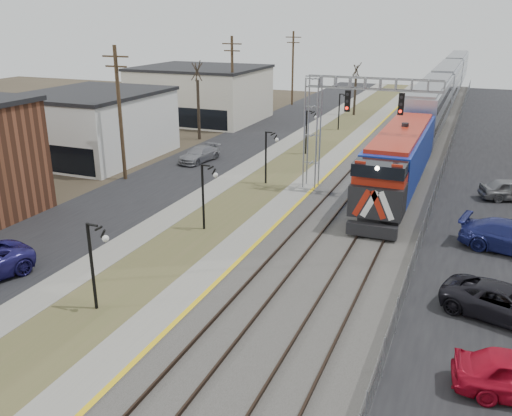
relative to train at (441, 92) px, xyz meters
The scene contains 17 objects.
street_west 34.03m from the train, 120.09° to the right, with size 7.00×120.00×0.04m, color black.
sidewalk 32.02m from the train, 113.08° to the right, with size 2.00×120.00×0.08m, color gray.
grass_median 30.97m from the train, 107.94° to the right, with size 4.00×120.00×0.06m, color #50532C.
platform 30.18m from the train, 102.49° to the right, with size 2.00×120.00×0.24m, color gray.
ballast_bed 29.51m from the train, 92.93° to the right, with size 8.00×120.00×0.20m, color #595651.
platform_edge 29.99m from the train, 100.85° to the right, with size 0.24×120.00×0.01m, color gold.
track_near 29.66m from the train, 96.80° to the right, with size 1.58×120.00×0.15m.
track_far 29.45m from the train, 90.00° to the right, with size 1.58×120.00×0.15m.
train is the anchor object (origin of this frame).
signal_gantry 36.69m from the train, 96.72° to the right, with size 9.00×1.07×8.15m.
lampposts 47.03m from the train, 101.66° to the right, with size 0.14×62.14×4.00m.
utility_poles 44.18m from the train, 116.95° to the right, with size 0.28×80.28×10.00m.
fence 29.53m from the train, 84.74° to the right, with size 0.04×120.00×1.60m, color gray.
buildings_west 48.09m from the train, 123.44° to the right, with size 14.00×67.00×7.00m.
bare_trees 31.24m from the train, 125.54° to the right, with size 12.30×42.30×5.95m.
car_lot_c 51.02m from the train, 82.42° to the right, with size 2.36×5.11×1.42m, color black.
car_street_b 36.79m from the train, 117.91° to the right, with size 1.81×4.44×1.29m, color gray.
Camera 1 is at (10.18, -8.38, 11.96)m, focal length 38.00 mm.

